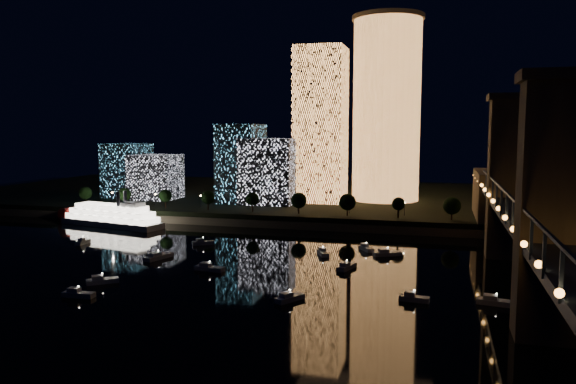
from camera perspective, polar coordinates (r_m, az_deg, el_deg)
name	(u,v)px	position (r m, az deg, el deg)	size (l,w,h in m)	color
ground	(253,285)	(144.92, -3.61, -9.39)	(520.00, 520.00, 0.00)	black
far_bank	(350,199)	(297.70, 6.35, -0.75)	(420.00, 160.00, 5.00)	black
seawall	(320,226)	(221.91, 3.23, -3.44)	(420.00, 6.00, 3.00)	#6B5E4C
tower_cylindrical	(386,109)	(276.37, 9.97, 8.30)	(34.00, 34.00, 87.66)	#FFA151
tower_rectangular	(321,125)	(267.71, 3.35, 6.80)	(22.81, 22.81, 72.56)	#FFA151
midrise_blocks	(207,169)	(274.26, -8.20, 2.29)	(100.38, 28.25, 36.77)	white
truss_bridge	(528,232)	(139.04, 23.22, -3.71)	(13.00, 266.00, 50.00)	#17254A
riverboat	(108,216)	(241.99, -17.85, -2.35)	(51.08, 20.52, 15.10)	silver
motorboats	(263,266)	(160.12, -2.60, -7.55)	(136.83, 73.76, 2.78)	silver
esplanade_trees	(265,199)	(232.52, -2.36, -0.74)	(166.34, 6.78, 8.89)	black
street_lamps	(248,200)	(241.32, -4.08, -0.84)	(132.70, 0.70, 5.65)	black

